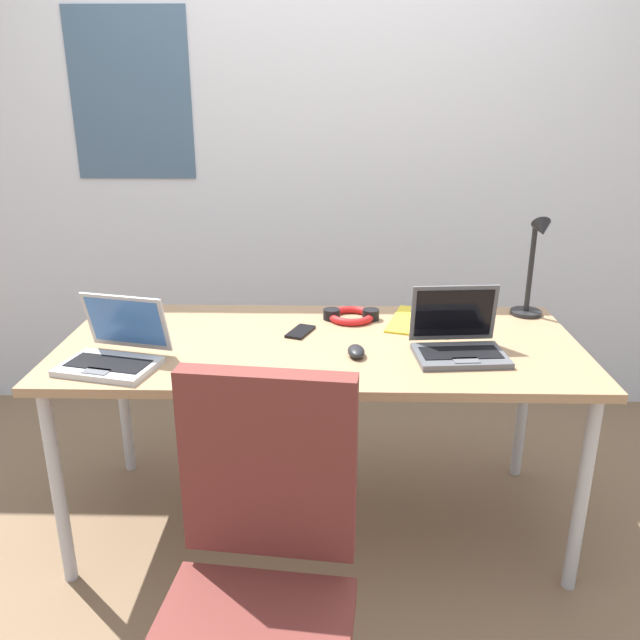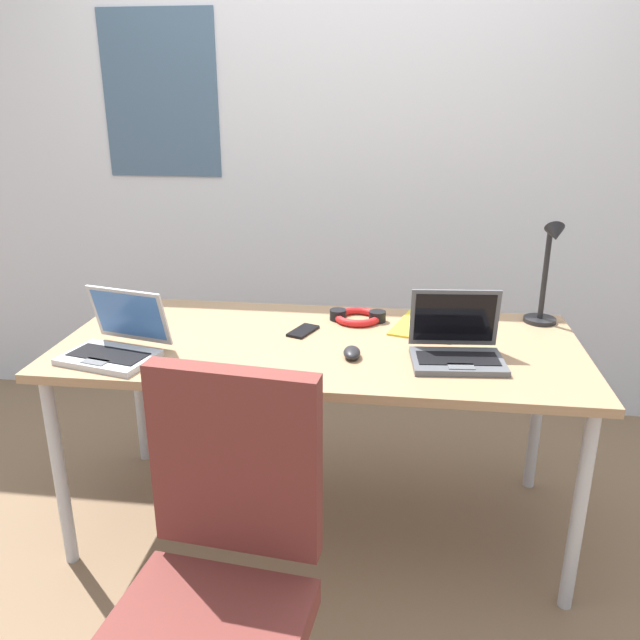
{
  "view_description": "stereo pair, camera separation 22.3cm",
  "coord_description": "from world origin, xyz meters",
  "px_view_note": "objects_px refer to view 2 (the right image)",
  "views": [
    {
      "loc": [
        0.05,
        -2.1,
        1.57
      ],
      "look_at": [
        0.0,
        0.0,
        0.82
      ],
      "focal_mm": 36.3,
      "sensor_mm": 36.0,
      "label": 1
    },
    {
      "loc": [
        0.27,
        -2.09,
        1.57
      ],
      "look_at": [
        0.0,
        0.0,
        0.82
      ],
      "focal_mm": 36.3,
      "sensor_mm": 36.0,
      "label": 2
    }
  ],
  "objects_px": {
    "headphones": "(358,317)",
    "office_chair": "(215,623)",
    "cell_phone": "(303,331)",
    "desk_lamp": "(547,274)",
    "book_stack": "(135,315)",
    "laptop_by_keyboard": "(115,344)",
    "computer_mouse": "(352,353)",
    "paper_folder_mid_desk": "(429,325)",
    "laptop_front_right": "(457,347)"
  },
  "relations": [
    {
      "from": "book_stack",
      "to": "office_chair",
      "type": "xyz_separation_m",
      "value": [
        0.59,
        -1.05,
        -0.37
      ]
    },
    {
      "from": "desk_lamp",
      "to": "computer_mouse",
      "type": "distance_m",
      "value": 0.81
    },
    {
      "from": "desk_lamp",
      "to": "office_chair",
      "type": "distance_m",
      "value": 1.62
    },
    {
      "from": "laptop_front_right",
      "to": "computer_mouse",
      "type": "height_order",
      "value": "laptop_front_right"
    },
    {
      "from": "computer_mouse",
      "to": "office_chair",
      "type": "bearing_deg",
      "value": -111.75
    },
    {
      "from": "desk_lamp",
      "to": "cell_phone",
      "type": "bearing_deg",
      "value": -167.57
    },
    {
      "from": "computer_mouse",
      "to": "office_chair",
      "type": "height_order",
      "value": "office_chair"
    },
    {
      "from": "laptop_by_keyboard",
      "to": "paper_folder_mid_desk",
      "type": "height_order",
      "value": "laptop_by_keyboard"
    },
    {
      "from": "cell_phone",
      "to": "office_chair",
      "type": "xyz_separation_m",
      "value": [
        -0.05,
        -1.03,
        -0.35
      ]
    },
    {
      "from": "office_chair",
      "to": "cell_phone",
      "type": "bearing_deg",
      "value": 87.16
    },
    {
      "from": "paper_folder_mid_desk",
      "to": "office_chair",
      "type": "distance_m",
      "value": 1.31
    },
    {
      "from": "computer_mouse",
      "to": "laptop_by_keyboard",
      "type": "bearing_deg",
      "value": -178.37
    },
    {
      "from": "desk_lamp",
      "to": "book_stack",
      "type": "relative_size",
      "value": 2.29
    },
    {
      "from": "laptop_by_keyboard",
      "to": "headphones",
      "type": "bearing_deg",
      "value": 30.68
    },
    {
      "from": "laptop_by_keyboard",
      "to": "computer_mouse",
      "type": "bearing_deg",
      "value": 6.6
    },
    {
      "from": "computer_mouse",
      "to": "office_chair",
      "type": "xyz_separation_m",
      "value": [
        -0.25,
        -0.82,
        -0.36
      ]
    },
    {
      "from": "headphones",
      "to": "office_chair",
      "type": "distance_m",
      "value": 1.26
    },
    {
      "from": "desk_lamp",
      "to": "headphones",
      "type": "bearing_deg",
      "value": -176.69
    },
    {
      "from": "paper_folder_mid_desk",
      "to": "office_chair",
      "type": "height_order",
      "value": "office_chair"
    },
    {
      "from": "laptop_by_keyboard",
      "to": "office_chair",
      "type": "height_order",
      "value": "office_chair"
    },
    {
      "from": "laptop_front_right",
      "to": "office_chair",
      "type": "distance_m",
      "value": 1.09
    },
    {
      "from": "cell_phone",
      "to": "paper_folder_mid_desk",
      "type": "distance_m",
      "value": 0.47
    },
    {
      "from": "book_stack",
      "to": "office_chair",
      "type": "relative_size",
      "value": 0.18
    },
    {
      "from": "desk_lamp",
      "to": "book_stack",
      "type": "bearing_deg",
      "value": -173.59
    },
    {
      "from": "cell_phone",
      "to": "headphones",
      "type": "xyz_separation_m",
      "value": [
        0.19,
        0.15,
        0.01
      ]
    },
    {
      "from": "computer_mouse",
      "to": "paper_folder_mid_desk",
      "type": "height_order",
      "value": "computer_mouse"
    },
    {
      "from": "headphones",
      "to": "paper_folder_mid_desk",
      "type": "distance_m",
      "value": 0.27
    },
    {
      "from": "computer_mouse",
      "to": "headphones",
      "type": "xyz_separation_m",
      "value": [
        -0.01,
        0.36,
        -0.0
      ]
    },
    {
      "from": "laptop_front_right",
      "to": "cell_phone",
      "type": "height_order",
      "value": "laptop_front_right"
    },
    {
      "from": "computer_mouse",
      "to": "laptop_front_right",
      "type": "bearing_deg",
      "value": -1.52
    },
    {
      "from": "desk_lamp",
      "to": "computer_mouse",
      "type": "relative_size",
      "value": 4.17
    },
    {
      "from": "headphones",
      "to": "paper_folder_mid_desk",
      "type": "xyz_separation_m",
      "value": [
        0.27,
        -0.03,
        -0.01
      ]
    },
    {
      "from": "desk_lamp",
      "to": "laptop_by_keyboard",
      "type": "relative_size",
      "value": 1.17
    },
    {
      "from": "laptop_front_right",
      "to": "computer_mouse",
      "type": "bearing_deg",
      "value": -176.55
    },
    {
      "from": "book_stack",
      "to": "office_chair",
      "type": "bearing_deg",
      "value": -60.57
    },
    {
      "from": "computer_mouse",
      "to": "desk_lamp",
      "type": "bearing_deg",
      "value": 25.82
    },
    {
      "from": "book_stack",
      "to": "office_chair",
      "type": "height_order",
      "value": "office_chair"
    },
    {
      "from": "office_chair",
      "to": "paper_folder_mid_desk",
      "type": "bearing_deg",
      "value": 66.24
    },
    {
      "from": "computer_mouse",
      "to": "paper_folder_mid_desk",
      "type": "distance_m",
      "value": 0.43
    },
    {
      "from": "laptop_front_right",
      "to": "headphones",
      "type": "relative_size",
      "value": 1.45
    },
    {
      "from": "cell_phone",
      "to": "headphones",
      "type": "relative_size",
      "value": 0.64
    },
    {
      "from": "book_stack",
      "to": "computer_mouse",
      "type": "bearing_deg",
      "value": -15.54
    },
    {
      "from": "headphones",
      "to": "paper_folder_mid_desk",
      "type": "bearing_deg",
      "value": -6.06
    },
    {
      "from": "laptop_by_keyboard",
      "to": "headphones",
      "type": "xyz_separation_m",
      "value": [
        0.76,
        0.45,
        -0.03
      ]
    },
    {
      "from": "book_stack",
      "to": "office_chair",
      "type": "distance_m",
      "value": 1.26
    },
    {
      "from": "cell_phone",
      "to": "laptop_front_right",
      "type": "bearing_deg",
      "value": 1.39
    },
    {
      "from": "cell_phone",
      "to": "paper_folder_mid_desk",
      "type": "relative_size",
      "value": 0.44
    },
    {
      "from": "desk_lamp",
      "to": "cell_phone",
      "type": "height_order",
      "value": "desk_lamp"
    },
    {
      "from": "laptop_front_right",
      "to": "cell_phone",
      "type": "distance_m",
      "value": 0.57
    },
    {
      "from": "laptop_front_right",
      "to": "paper_folder_mid_desk",
      "type": "distance_m",
      "value": 0.33
    }
  ]
}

